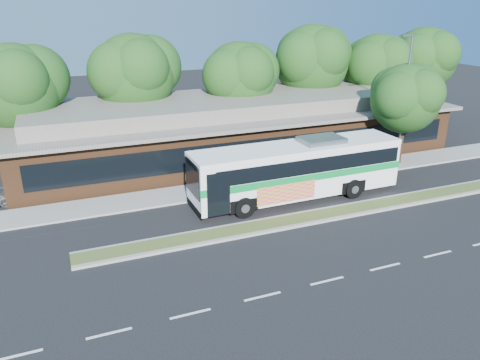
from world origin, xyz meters
The scene contains 13 objects.
ground centered at (0.00, 0.00, 0.00)m, with size 120.00×120.00×0.00m, color black.
median_strip centered at (0.00, 0.60, 0.07)m, with size 26.00×1.10×0.15m, color #3C4D20.
sidewalk centered at (0.00, 6.40, 0.06)m, with size 44.00×2.60×0.12m, color gray.
plaza_building centered at (0.00, 12.99, 2.13)m, with size 33.20×11.20×4.45m.
lamp_post centered at (9.56, 6.00, 4.90)m, with size 0.93×0.18×9.07m.
tree_bg_a centered at (-14.58, 15.14, 5.87)m, with size 6.47×5.80×8.63m.
tree_bg_b centered at (-6.57, 16.14, 6.14)m, with size 6.69×6.00×9.00m.
tree_bg_c centered at (1.40, 15.13, 5.59)m, with size 6.24×5.60×8.26m.
tree_bg_d centered at (8.45, 16.15, 6.42)m, with size 6.91×6.20×9.37m.
tree_bg_e centered at (14.42, 15.14, 5.74)m, with size 6.47×5.80×8.50m.
tree_bg_f centered at (20.43, 16.14, 6.06)m, with size 6.69×6.00×8.92m.
transit_bus centered at (0.08, 3.47, 2.00)m, with size 12.86×3.15×3.60m.
sidewalk_tree centered at (10.18, 6.31, 4.90)m, with size 5.33×4.78×7.18m.
Camera 1 is at (-12.73, -19.35, 11.07)m, focal length 35.00 mm.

